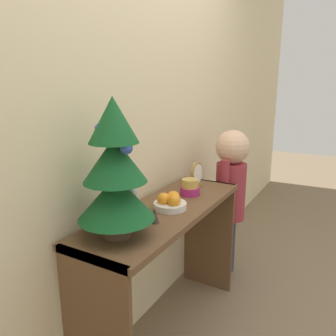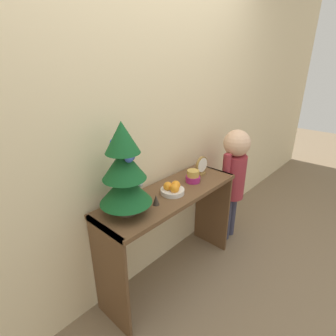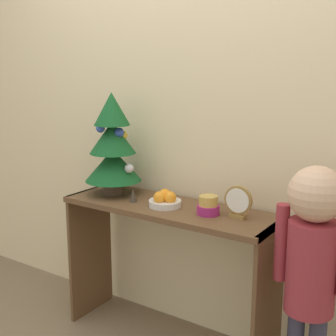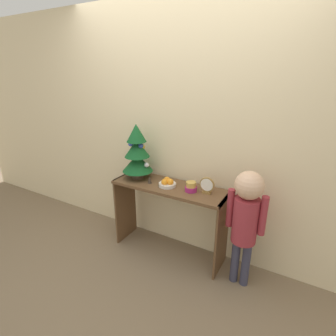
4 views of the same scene
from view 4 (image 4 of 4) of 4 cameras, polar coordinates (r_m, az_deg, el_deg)
ground_plane at (r=2.87m, az=-1.79°, el=-19.51°), size 12.00×12.00×0.00m
back_wall at (r=2.65m, az=2.78°, el=7.48°), size 7.00×0.05×2.50m
console_table at (r=2.68m, az=0.22°, el=-7.40°), size 1.16×0.38×0.77m
mini_tree at (r=2.71m, az=-6.74°, el=3.32°), size 0.32×0.32×0.57m
fruit_bowl at (r=2.57m, az=-0.16°, el=-3.29°), size 0.17×0.17×0.09m
singing_bowl at (r=2.47m, az=5.03°, el=-4.14°), size 0.11×0.11×0.09m
desk_clock at (r=2.43m, az=8.47°, el=-3.82°), size 0.14×0.04×0.16m
figurine at (r=2.64m, az=-3.99°, el=-2.62°), size 0.04×0.04×0.07m
child_figure at (r=2.31m, az=16.61°, el=-9.61°), size 0.33×0.24×1.09m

